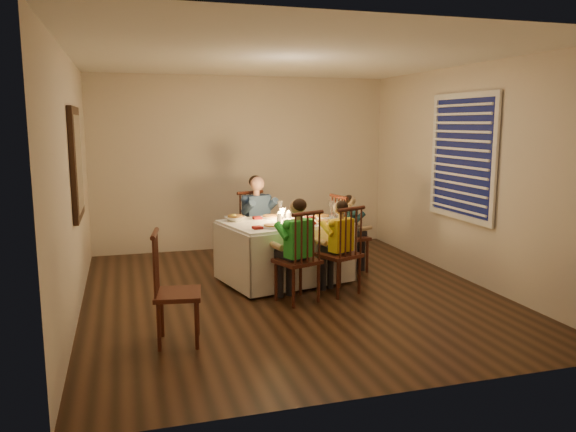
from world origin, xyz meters
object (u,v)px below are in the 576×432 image
object	(u,v)px
chair_end	(349,271)
serving_bowl	(235,219)
chair_extra	(180,343)
child_green	(297,301)
child_teal	(349,271)
adult	(258,267)
chair_adult	(258,267)
dining_table	(284,239)
chair_near_right	(339,293)
chair_near_left	(297,301)
child_yellow	(339,293)

from	to	relation	value
chair_end	serving_bowl	distance (m)	1.69
chair_extra	child_green	distance (m)	1.57
child_green	child_teal	xyz separation A→B (m)	(1.03, 1.00, 0.00)
adult	serving_bowl	xyz separation A→B (m)	(-0.41, -0.57, 0.77)
chair_extra	chair_adult	bearing A→B (deg)	-19.99
chair_end	adult	distance (m)	1.22
dining_table	chair_near_right	world-z (taller)	dining_table
chair_near_left	child_green	bearing A→B (deg)	-124.00
dining_table	child_green	distance (m)	0.96
chair_near_left	adult	size ratio (longest dim) A/B	0.82
child_green	child_teal	size ratio (longest dim) A/B	1.13
chair_extra	child_teal	bearing A→B (deg)	-44.17
chair_adult	serving_bowl	world-z (taller)	serving_bowl
adult	child_yellow	xyz separation A→B (m)	(0.61, -1.40, 0.00)
chair_extra	chair_near_left	bearing A→B (deg)	-50.39
child_green	child_yellow	bearing A→B (deg)	175.39
chair_adult	chair_near_right	bearing A→B (deg)	-86.02
chair_extra	adult	distance (m)	2.69
child_teal	serving_bowl	xyz separation A→B (m)	(-1.51, -0.02, 0.77)
dining_table	adult	size ratio (longest dim) A/B	1.32
adult	child_yellow	distance (m)	1.53
child_yellow	dining_table	bearing A→B (deg)	-77.54
adult	child_yellow	world-z (taller)	adult
child_yellow	serving_bowl	world-z (taller)	serving_bowl
chair_adult	child_green	xyz separation A→B (m)	(0.07, -1.55, 0.00)
chair_near_left	chair_extra	world-z (taller)	chair_near_left
child_green	serving_bowl	world-z (taller)	serving_bowl
chair_end	chair_extra	distance (m)	2.99
dining_table	child_teal	size ratio (longest dim) A/B	1.62
dining_table	child_yellow	size ratio (longest dim) A/B	1.53
chair_near_right	child_yellow	distance (m)	0.00
dining_table	chair_near_right	distance (m)	0.95
chair_near_left	child_green	size ratio (longest dim) A/B	0.90
serving_bowl	chair_adult	bearing A→B (deg)	54.22
chair_near_right	serving_bowl	distance (m)	1.52
chair_near_left	chair_near_right	xyz separation A→B (m)	(0.54, 0.15, 0.00)
chair_near_left	chair_extra	xyz separation A→B (m)	(-1.34, -0.81, 0.00)
chair_adult	chair_near_left	world-z (taller)	same
adult	dining_table	bearing A→B (deg)	-98.06
chair_extra	child_teal	world-z (taller)	chair_extra
dining_table	chair_adult	xyz separation A→B (m)	(-0.15, 0.75, -0.53)
dining_table	chair_near_right	xyz separation A→B (m)	(0.46, -0.65, -0.53)
chair_near_right	serving_bowl	bearing A→B (deg)	-61.85
chair_near_left	child_green	world-z (taller)	child_green
dining_table	chair_extra	xyz separation A→B (m)	(-1.43, -1.61, -0.53)
chair_end	child_green	world-z (taller)	child_green
dining_table	adult	bearing A→B (deg)	88.02
dining_table	chair_end	size ratio (longest dim) A/B	1.61
chair_adult	chair_extra	size ratio (longest dim) A/B	1.01
child_teal	dining_table	bearing A→B (deg)	91.62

